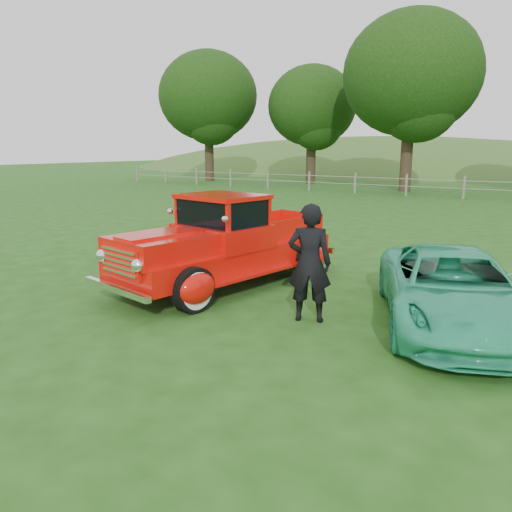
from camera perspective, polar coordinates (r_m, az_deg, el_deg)
The scene contains 9 objects.
ground at distance 8.17m, azimuth -9.33°, elevation -6.75°, with size 140.00×140.00×0.00m, color #1F4713.
distant_hills at distance 66.16m, azimuth 25.13°, elevation 4.93°, with size 116.00×60.00×18.00m.
fence_line at distance 28.21m, azimuth 22.68°, elevation 7.24°, with size 48.00×0.12×1.20m.
tree_far_west at distance 40.68m, azimuth -5.49°, elevation 17.70°, with size 7.60×7.60×9.93m.
tree_mid_west at distance 37.93m, azimuth 6.43°, elevation 16.65°, with size 6.40×6.40×8.46m.
tree_near_west at distance 32.28m, azimuth 17.37°, elevation 19.19°, with size 8.00×8.00×10.42m.
red_pickup at distance 9.67m, azimuth -3.53°, elevation 1.27°, with size 2.84×5.21×1.78m.
teal_sedan at distance 7.99m, azimuth 21.52°, elevation -3.57°, with size 1.91×4.15×1.15m, color #2CB383.
man at distance 7.65m, azimuth 6.14°, elevation -0.81°, with size 0.67×0.44×1.84m, color black.
Camera 1 is at (5.29, -5.64, 2.65)m, focal length 35.00 mm.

